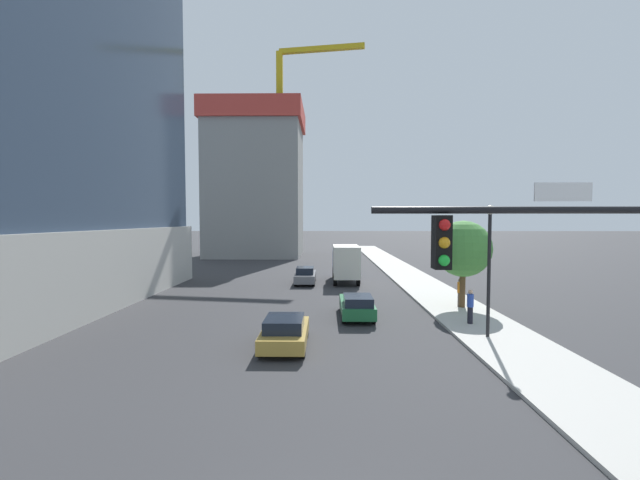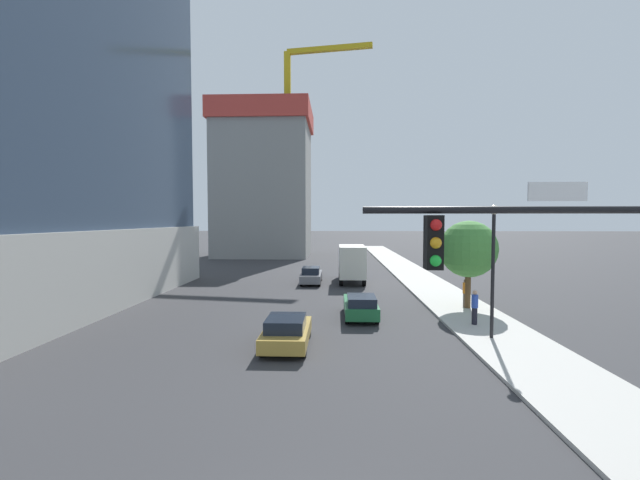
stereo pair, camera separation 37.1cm
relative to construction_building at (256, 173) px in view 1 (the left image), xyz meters
The scene contains 11 objects.
sidewalk 44.35m from the construction_building, 63.40° to the right, with size 4.06×120.00×0.15m, color #B2AFA8.
construction_building is the anchor object (origin of this frame).
traffic_light_pole 58.24m from the construction_building, 74.39° to the right, with size 5.78×0.48×6.36m.
street_lamp 48.92m from the construction_building, 67.50° to the right, with size 0.44×0.44×6.15m.
street_tree 43.60m from the construction_building, 62.98° to the right, with size 3.51×3.51×5.42m.
car_gray 31.58m from the construction_building, 71.99° to the right, with size 1.76×4.72×1.50m.
car_gold 48.19m from the construction_building, 78.85° to the right, with size 1.94×4.22×1.40m.
car_green 43.91m from the construction_building, 72.63° to the right, with size 1.83×4.53×1.42m.
box_truck 31.66m from the construction_building, 64.89° to the right, with size 2.27×6.72×3.34m.
pedestrian_blue_shirt 47.41m from the construction_building, 66.32° to the right, with size 0.34×0.34×1.80m.
pedestrian_orange_shirt 44.09m from the construction_building, 63.02° to the right, with size 0.34×0.34×1.80m.
Camera 1 is at (-0.16, -5.48, 5.62)m, focal length 22.89 mm.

